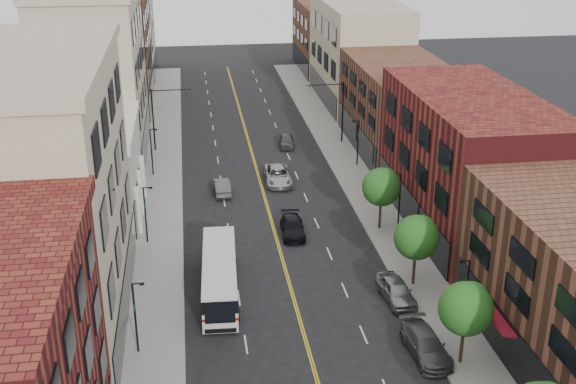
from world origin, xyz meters
name	(u,v)px	position (x,y,z in m)	size (l,w,h in m)	color
sidewalk_left	(162,193)	(-10.00, 35.00, 0.07)	(4.00, 110.00, 0.15)	gray
sidewalk_right	(358,182)	(10.00, 35.00, 0.07)	(4.00, 110.00, 0.15)	gray
bldg_l_tanoffice	(38,201)	(-17.00, 13.00, 9.00)	(10.00, 22.00, 18.00)	tan
bldg_l_white	(80,174)	(-17.00, 31.00, 4.00)	(10.00, 14.00, 8.00)	silver
bldg_l_far_a	(94,76)	(-17.00, 48.00, 9.00)	(10.00, 20.00, 18.00)	tan
bldg_l_far_b	(111,53)	(-17.00, 68.00, 7.50)	(10.00, 20.00, 15.00)	brown
bldg_l_far_c	(119,14)	(-17.00, 86.00, 10.00)	(10.00, 16.00, 20.00)	tan
bldg_r_mid	(468,162)	(17.00, 24.00, 6.00)	(10.00, 22.00, 12.00)	#581718
bldg_r_far_a	(400,107)	(17.00, 45.00, 5.00)	(10.00, 20.00, 10.00)	brown
bldg_r_far_b	(358,52)	(17.00, 66.00, 7.00)	(10.00, 22.00, 14.00)	tan
bldg_r_far_c	(330,37)	(17.00, 86.00, 5.50)	(10.00, 18.00, 11.00)	brown
tree_r_1	(467,307)	(9.39, 4.07, 4.13)	(3.40, 3.40, 5.59)	black
tree_r_2	(417,236)	(9.39, 14.07, 4.13)	(3.40, 3.40, 5.59)	black
tree_r_3	(382,186)	(9.39, 24.07, 4.13)	(3.40, 3.40, 5.59)	black
lamp_l_1	(136,314)	(-10.95, 8.00, 2.97)	(0.81, 0.55, 5.05)	black
lamp_l_2	(146,212)	(-10.95, 24.00, 2.97)	(0.81, 0.55, 5.05)	black
lamp_l_3	(152,149)	(-10.95, 40.00, 2.97)	(0.81, 0.55, 5.05)	black
lamp_r_1	(466,289)	(10.95, 8.00, 2.97)	(0.81, 0.55, 5.05)	black
lamp_r_2	(399,197)	(10.95, 24.00, 2.97)	(0.81, 0.55, 5.05)	black
lamp_r_3	(357,140)	(10.95, 40.00, 2.97)	(0.81, 0.55, 5.05)	black
signal_mast_left	(159,112)	(-10.27, 48.00, 4.65)	(4.49, 0.18, 7.20)	black
signal_mast_right	(337,105)	(10.27, 48.00, 4.65)	(4.49, 0.18, 7.20)	black
city_bus	(220,274)	(-5.32, 14.79, 1.68)	(3.12, 11.34, 2.89)	silver
car_parked_mid	(426,345)	(7.40, 5.22, 0.77)	(2.16, 5.31, 1.54)	#4C4C51
car_parked_far	(396,290)	(7.40, 12.08, 0.81)	(1.91, 4.74, 1.62)	gray
car_lane_behind	(222,187)	(-4.06, 34.27, 0.71)	(1.50, 4.30, 1.42)	#4D4C51
car_lane_a	(293,227)	(1.50, 24.00, 0.70)	(1.97, 4.85, 1.41)	black
car_lane_b	(278,175)	(1.78, 36.32, 0.80)	(2.66, 5.76, 1.60)	#A6AAAE
car_lane_c	(287,141)	(4.29, 47.56, 0.71)	(1.69, 4.19, 1.43)	#424246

